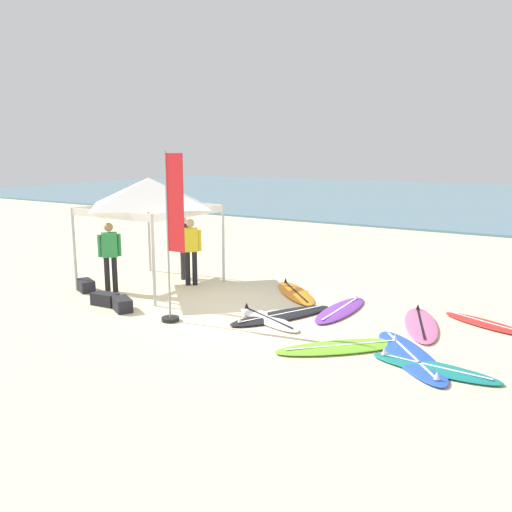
{
  "coord_description": "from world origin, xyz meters",
  "views": [
    {
      "loc": [
        6.42,
        -9.29,
        3.38
      ],
      "look_at": [
        -0.13,
        1.02,
        1.0
      ],
      "focal_mm": 37.73,
      "sensor_mm": 36.0,
      "label": 1
    }
  ],
  "objects_px": {
    "surfboard_purple": "(341,310)",
    "surfboard_orange": "(295,293)",
    "gear_bag_on_sand": "(86,285)",
    "surfboard_lime": "(343,347)",
    "surfboard_red": "(487,324)",
    "surfboard_blue": "(410,356)",
    "surfboard_pink": "(421,324)",
    "person_black": "(183,243)",
    "gear_bag_near_tent": "(105,299)",
    "person_green": "(110,252)",
    "surfboard_teal": "(434,368)",
    "surfboard_black": "(281,315)",
    "person_yellow": "(191,247)",
    "banner_flag": "(172,245)",
    "gear_bag_by_pole": "(122,304)",
    "canopy_tent": "(149,192)",
    "surfboard_white": "(268,319)"
  },
  "relations": [
    {
      "from": "gear_bag_near_tent",
      "to": "gear_bag_by_pole",
      "type": "height_order",
      "value": "same"
    },
    {
      "from": "surfboard_lime",
      "to": "surfboard_blue",
      "type": "height_order",
      "value": "same"
    },
    {
      "from": "surfboard_purple",
      "to": "surfboard_red",
      "type": "relative_size",
      "value": 1.21
    },
    {
      "from": "person_yellow",
      "to": "gear_bag_near_tent",
      "type": "distance_m",
      "value": 2.66
    },
    {
      "from": "canopy_tent",
      "to": "person_yellow",
      "type": "distance_m",
      "value": 1.71
    },
    {
      "from": "person_black",
      "to": "person_green",
      "type": "xyz_separation_m",
      "value": [
        -0.56,
        -2.06,
        0.0
      ]
    },
    {
      "from": "person_yellow",
      "to": "gear_bag_on_sand",
      "type": "xyz_separation_m",
      "value": [
        -1.82,
        -1.87,
        -0.85
      ]
    },
    {
      "from": "surfboard_lime",
      "to": "surfboard_blue",
      "type": "xyz_separation_m",
      "value": [
        1.12,
        0.21,
        -0.0
      ]
    },
    {
      "from": "surfboard_teal",
      "to": "gear_bag_near_tent",
      "type": "xyz_separation_m",
      "value": [
        -7.16,
        -0.24,
        0.1
      ]
    },
    {
      "from": "surfboard_black",
      "to": "person_yellow",
      "type": "xyz_separation_m",
      "value": [
        -3.31,
        1.13,
        0.95
      ]
    },
    {
      "from": "canopy_tent",
      "to": "gear_bag_near_tent",
      "type": "xyz_separation_m",
      "value": [
        0.31,
        -1.85,
        -2.24
      ]
    },
    {
      "from": "person_yellow",
      "to": "surfboard_black",
      "type": "bearing_deg",
      "value": -18.88
    },
    {
      "from": "surfboard_lime",
      "to": "banner_flag",
      "type": "relative_size",
      "value": 0.65
    },
    {
      "from": "canopy_tent",
      "to": "gear_bag_by_pole",
      "type": "distance_m",
      "value": 3.11
    },
    {
      "from": "surfboard_black",
      "to": "gear_bag_near_tent",
      "type": "height_order",
      "value": "gear_bag_near_tent"
    },
    {
      "from": "surfboard_pink",
      "to": "surfboard_lime",
      "type": "bearing_deg",
      "value": -112.03
    },
    {
      "from": "person_green",
      "to": "surfboard_orange",
      "type": "bearing_deg",
      "value": 30.15
    },
    {
      "from": "gear_bag_on_sand",
      "to": "surfboard_lime",
      "type": "bearing_deg",
      "value": -2.25
    },
    {
      "from": "person_green",
      "to": "surfboard_teal",
      "type": "bearing_deg",
      "value": -4.6
    },
    {
      "from": "surfboard_red",
      "to": "surfboard_teal",
      "type": "bearing_deg",
      "value": -96.2
    },
    {
      "from": "surfboard_purple",
      "to": "surfboard_orange",
      "type": "height_order",
      "value": "same"
    },
    {
      "from": "person_green",
      "to": "gear_bag_by_pole",
      "type": "bearing_deg",
      "value": -35.21
    },
    {
      "from": "surfboard_black",
      "to": "surfboard_lime",
      "type": "bearing_deg",
      "value": -29.2
    },
    {
      "from": "gear_bag_on_sand",
      "to": "surfboard_black",
      "type": "bearing_deg",
      "value": 8.19
    },
    {
      "from": "canopy_tent",
      "to": "surfboard_lime",
      "type": "height_order",
      "value": "canopy_tent"
    },
    {
      "from": "surfboard_orange",
      "to": "surfboard_red",
      "type": "bearing_deg",
      "value": -1.09
    },
    {
      "from": "surfboard_black",
      "to": "person_green",
      "type": "bearing_deg",
      "value": -173.97
    },
    {
      "from": "surfboard_pink",
      "to": "person_black",
      "type": "distance_m",
      "value": 6.64
    },
    {
      "from": "surfboard_white",
      "to": "surfboard_teal",
      "type": "distance_m",
      "value": 3.6
    },
    {
      "from": "surfboard_pink",
      "to": "surfboard_red",
      "type": "relative_size",
      "value": 1.26
    },
    {
      "from": "canopy_tent",
      "to": "person_yellow",
      "type": "height_order",
      "value": "canopy_tent"
    },
    {
      "from": "surfboard_red",
      "to": "gear_bag_on_sand",
      "type": "height_order",
      "value": "gear_bag_on_sand"
    },
    {
      "from": "surfboard_lime",
      "to": "banner_flag",
      "type": "bearing_deg",
      "value": -173.13
    },
    {
      "from": "banner_flag",
      "to": "surfboard_purple",
      "type": "bearing_deg",
      "value": 44.23
    },
    {
      "from": "surfboard_purple",
      "to": "surfboard_teal",
      "type": "bearing_deg",
      "value": -40.53
    },
    {
      "from": "surfboard_red",
      "to": "gear_bag_near_tent",
      "type": "relative_size",
      "value": 3.14
    },
    {
      "from": "surfboard_purple",
      "to": "person_black",
      "type": "height_order",
      "value": "person_black"
    },
    {
      "from": "surfboard_pink",
      "to": "person_black",
      "type": "xyz_separation_m",
      "value": [
        -6.54,
        0.61,
        0.95
      ]
    },
    {
      "from": "surfboard_pink",
      "to": "surfboard_blue",
      "type": "bearing_deg",
      "value": -79.72
    },
    {
      "from": "surfboard_white",
      "to": "surfboard_teal",
      "type": "height_order",
      "value": "same"
    },
    {
      "from": "person_black",
      "to": "banner_flag",
      "type": "distance_m",
      "value": 3.82
    },
    {
      "from": "person_yellow",
      "to": "gear_bag_by_pole",
      "type": "xyz_separation_m",
      "value": [
        0.17,
        -2.57,
        -0.85
      ]
    },
    {
      "from": "surfboard_teal",
      "to": "person_yellow",
      "type": "xyz_separation_m",
      "value": [
        -6.7,
        2.24,
        0.95
      ]
    },
    {
      "from": "surfboard_lime",
      "to": "surfboard_black",
      "type": "distance_m",
      "value": 2.07
    },
    {
      "from": "gear_bag_by_pole",
      "to": "canopy_tent",
      "type": "bearing_deg",
      "value": 115.86
    },
    {
      "from": "canopy_tent",
      "to": "person_green",
      "type": "xyz_separation_m",
      "value": [
        -0.42,
        -0.98,
        -1.4
      ]
    },
    {
      "from": "person_yellow",
      "to": "person_green",
      "type": "relative_size",
      "value": 1.0
    },
    {
      "from": "banner_flag",
      "to": "surfboard_orange",
      "type": "bearing_deg",
      "value": 72.06
    },
    {
      "from": "surfboard_black",
      "to": "person_yellow",
      "type": "bearing_deg",
      "value": 161.12
    },
    {
      "from": "surfboard_teal",
      "to": "surfboard_orange",
      "type": "relative_size",
      "value": 1.02
    }
  ]
}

